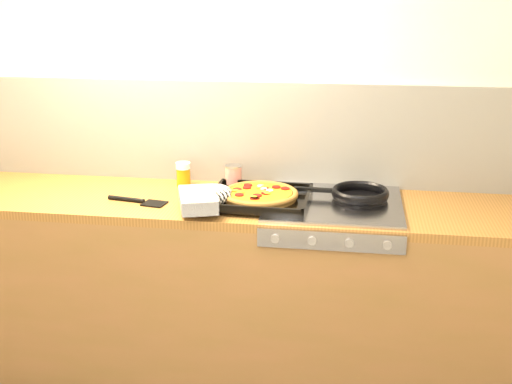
% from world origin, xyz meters
% --- Properties ---
extents(room_shell, '(3.20, 3.20, 3.20)m').
position_xyz_m(room_shell, '(0.00, 1.39, 1.15)').
color(room_shell, white).
rests_on(room_shell, ground).
extents(counter_run, '(3.20, 0.62, 0.90)m').
position_xyz_m(counter_run, '(0.00, 1.10, 0.45)').
color(counter_run, brown).
rests_on(counter_run, ground).
extents(stovetop, '(0.60, 0.56, 0.02)m').
position_xyz_m(stovetop, '(0.45, 1.10, 0.91)').
color(stovetop, '#9D9CA2').
rests_on(stovetop, counter_run).
extents(pizza_on_tray, '(0.59, 0.50, 0.07)m').
position_xyz_m(pizza_on_tray, '(0.05, 1.03, 0.95)').
color(pizza_on_tray, black).
rests_on(pizza_on_tray, stovetop).
extents(frying_pan, '(0.43, 0.27, 0.04)m').
position_xyz_m(frying_pan, '(0.56, 1.15, 0.94)').
color(frying_pan, black).
rests_on(frying_pan, stovetop).
extents(tomato_can, '(0.10, 0.10, 0.12)m').
position_xyz_m(tomato_can, '(-0.04, 1.27, 0.96)').
color(tomato_can, '#A20F0D').
rests_on(tomato_can, counter_run).
extents(juice_glass, '(0.09, 0.09, 0.12)m').
position_xyz_m(juice_glass, '(-0.29, 1.28, 0.96)').
color(juice_glass, orange).
rests_on(juice_glass, counter_run).
extents(wooden_spoon, '(0.30, 0.09, 0.02)m').
position_xyz_m(wooden_spoon, '(0.06, 1.32, 0.91)').
color(wooden_spoon, tan).
rests_on(wooden_spoon, counter_run).
extents(black_spatula, '(0.29, 0.10, 0.02)m').
position_xyz_m(black_spatula, '(-0.43, 1.00, 0.91)').
color(black_spatula, black).
rests_on(black_spatula, counter_run).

